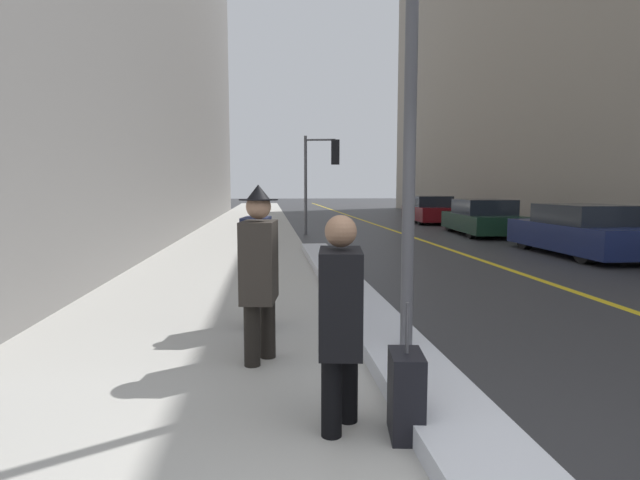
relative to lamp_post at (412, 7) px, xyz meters
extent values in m
cube|color=#B2AFA8|center=(-2.27, 12.73, -3.36)|extent=(4.00, 80.00, 0.01)
cube|color=gold|center=(3.73, 12.73, -3.36)|extent=(0.16, 80.00, 0.00)
cube|color=silver|center=(-0.06, 3.03, -3.28)|extent=(0.68, 12.30, 0.17)
cube|color=gray|center=(12.73, 19.73, 5.59)|extent=(6.00, 36.00, 17.90)
cylinder|color=#515156|center=(0.00, 0.00, -0.61)|extent=(0.12, 0.12, 5.50)
cylinder|color=#515156|center=(0.07, 13.89, -1.55)|extent=(0.11, 0.11, 3.63)
cylinder|color=#515156|center=(0.61, 13.80, 0.12)|extent=(1.10, 0.26, 0.07)
cube|color=black|center=(1.15, 13.70, -0.33)|extent=(0.33, 0.25, 0.90)
sphere|color=red|center=(1.17, 13.82, -0.05)|extent=(0.19, 0.19, 0.19)
sphere|color=orange|center=(1.17, 13.82, -0.33)|extent=(0.19, 0.19, 0.19)
sphere|color=green|center=(1.17, 13.82, -0.62)|extent=(0.19, 0.19, 0.19)
cylinder|color=black|center=(-0.76, -1.17, -2.95)|extent=(0.14, 0.14, 0.82)
cylinder|color=black|center=(-0.91, -1.37, -2.95)|extent=(0.14, 0.14, 0.82)
cube|color=black|center=(-0.84, -1.27, -2.43)|extent=(0.35, 0.53, 0.72)
sphere|color=#8C664C|center=(-0.84, -1.27, -1.94)|extent=(0.22, 0.22, 0.22)
cube|color=black|center=(-0.79, -0.93, -2.58)|extent=(0.13, 0.23, 0.28)
cylinder|color=black|center=(-1.35, 0.29, -2.92)|extent=(0.16, 0.16, 0.89)
cylinder|color=black|center=(-1.50, 0.07, -2.92)|extent=(0.16, 0.16, 0.89)
cube|color=#2D2823|center=(-1.42, 0.18, -2.35)|extent=(0.38, 0.57, 0.78)
sphere|color=tan|center=(-1.42, 0.18, -1.82)|extent=(0.24, 0.24, 0.24)
cylinder|color=black|center=(-1.42, 0.18, -1.76)|extent=(0.37, 0.37, 0.01)
cone|color=black|center=(-1.42, 0.18, -1.68)|extent=(0.23, 0.23, 0.14)
cylinder|color=black|center=(-1.40, 1.50, -2.93)|extent=(0.15, 0.15, 0.87)
cylinder|color=black|center=(-1.55, 1.28, -2.93)|extent=(0.15, 0.15, 0.87)
cube|color=#191E38|center=(-1.48, 1.39, -2.37)|extent=(0.37, 0.56, 0.76)
sphere|color=#8C664C|center=(-1.48, 1.39, -1.86)|extent=(0.24, 0.24, 0.24)
cube|color=navy|center=(6.63, 7.28, -2.88)|extent=(1.88, 4.48, 0.67)
cube|color=black|center=(6.63, 7.17, -2.30)|extent=(1.70, 2.34, 0.49)
cylinder|color=black|center=(5.89, 8.68, -3.03)|extent=(0.23, 0.67, 0.67)
cylinder|color=black|center=(7.43, 8.65, -3.03)|extent=(0.23, 0.67, 0.67)
cylinder|color=black|center=(5.84, 5.92, -3.03)|extent=(0.23, 0.67, 0.67)
cube|color=black|center=(6.54, 13.03, -2.90)|extent=(2.29, 4.71, 0.62)
cube|color=black|center=(6.53, 12.92, -2.33)|extent=(1.93, 2.52, 0.54)
cylinder|color=black|center=(5.86, 14.52, -3.02)|extent=(0.25, 0.69, 0.68)
cylinder|color=black|center=(7.49, 14.36, -3.02)|extent=(0.25, 0.69, 0.68)
cylinder|color=black|center=(5.59, 11.70, -3.02)|extent=(0.25, 0.69, 0.68)
cylinder|color=black|center=(7.22, 11.55, -3.02)|extent=(0.25, 0.69, 0.68)
cube|color=#600F14|center=(6.65, 19.43, -2.88)|extent=(2.06, 4.53, 0.66)
cube|color=black|center=(6.64, 19.32, -2.29)|extent=(1.79, 2.40, 0.52)
cylinder|color=black|center=(5.95, 20.85, -3.02)|extent=(0.24, 0.70, 0.69)
cylinder|color=black|center=(7.51, 20.76, -3.02)|extent=(0.24, 0.70, 0.69)
cylinder|color=black|center=(5.79, 18.10, -3.02)|extent=(0.24, 0.70, 0.69)
cylinder|color=black|center=(7.35, 18.01, -3.02)|extent=(0.24, 0.70, 0.69)
cube|color=black|center=(-0.40, -1.43, -3.06)|extent=(0.27, 0.39, 0.60)
cylinder|color=#4C4C51|center=(-0.40, -1.43, -2.59)|extent=(0.02, 0.02, 0.35)
cylinder|color=gold|center=(-0.11, 4.21, -3.09)|extent=(0.20, 0.20, 0.55)
sphere|color=gold|center=(-0.11, 4.21, -2.75)|extent=(0.18, 0.18, 0.18)
camera|label=1|loc=(-1.33, -4.64, -1.65)|focal=28.00mm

